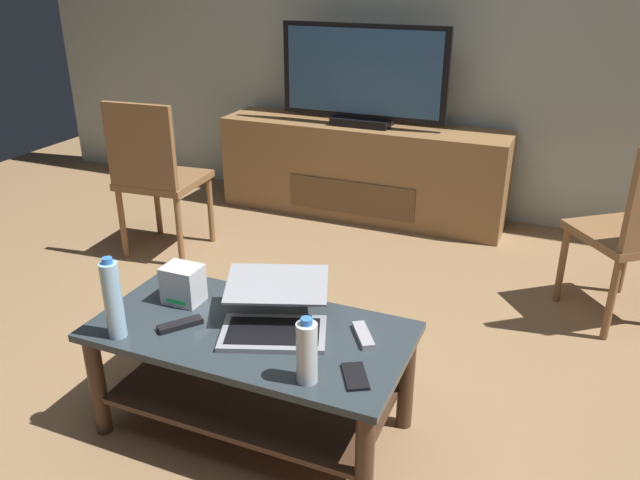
% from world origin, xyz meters
% --- Properties ---
extents(ground_plane, '(7.68, 7.68, 0.00)m').
position_xyz_m(ground_plane, '(0.00, 0.00, 0.00)').
color(ground_plane, olive).
extents(back_wall, '(6.40, 0.12, 2.80)m').
position_xyz_m(back_wall, '(0.00, 2.51, 1.40)').
color(back_wall, '#A8B2A8').
rests_on(back_wall, ground).
extents(coffee_table, '(1.13, 0.57, 0.44)m').
position_xyz_m(coffee_table, '(-0.10, -0.09, 0.30)').
color(coffee_table, '#2D383D').
rests_on(coffee_table, ground).
extents(media_cabinet, '(1.95, 0.43, 0.64)m').
position_xyz_m(media_cabinet, '(-0.48, 2.19, 0.32)').
color(media_cabinet, olive).
rests_on(media_cabinet, ground).
extents(television, '(1.11, 0.20, 0.64)m').
position_xyz_m(television, '(-0.48, 2.17, 0.95)').
color(television, black).
rests_on(television, media_cabinet).
extents(side_chair, '(0.47, 0.47, 0.94)m').
position_xyz_m(side_chair, '(-1.35, 1.08, 0.52)').
color(side_chair, brown).
rests_on(side_chair, ground).
extents(laptop, '(0.47, 0.47, 0.16)m').
position_xyz_m(laptop, '(-0.02, -0.05, 0.50)').
color(laptop, gray).
rests_on(laptop, coffee_table).
extents(router_box, '(0.14, 0.11, 0.15)m').
position_xyz_m(router_box, '(-0.42, -0.01, 0.51)').
color(router_box, silver).
rests_on(router_box, coffee_table).
extents(water_bottle_near, '(0.06, 0.06, 0.30)m').
position_xyz_m(water_bottle_near, '(-0.50, -0.31, 0.58)').
color(water_bottle_near, '#99C6E5').
rests_on(water_bottle_near, coffee_table).
extents(water_bottle_far, '(0.07, 0.07, 0.22)m').
position_xyz_m(water_bottle_far, '(0.21, -0.29, 0.54)').
color(water_bottle_far, silver).
rests_on(water_bottle_far, coffee_table).
extents(cell_phone, '(0.13, 0.16, 0.01)m').
position_xyz_m(cell_phone, '(0.35, -0.21, 0.44)').
color(cell_phone, black).
rests_on(cell_phone, coffee_table).
extents(tv_remote, '(0.12, 0.16, 0.02)m').
position_xyz_m(tv_remote, '(0.29, 0.01, 0.45)').
color(tv_remote, '#99999E').
rests_on(tv_remote, coffee_table).
extents(soundbar_remote, '(0.13, 0.15, 0.02)m').
position_xyz_m(soundbar_remote, '(-0.33, -0.17, 0.45)').
color(soundbar_remote, black).
rests_on(soundbar_remote, coffee_table).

